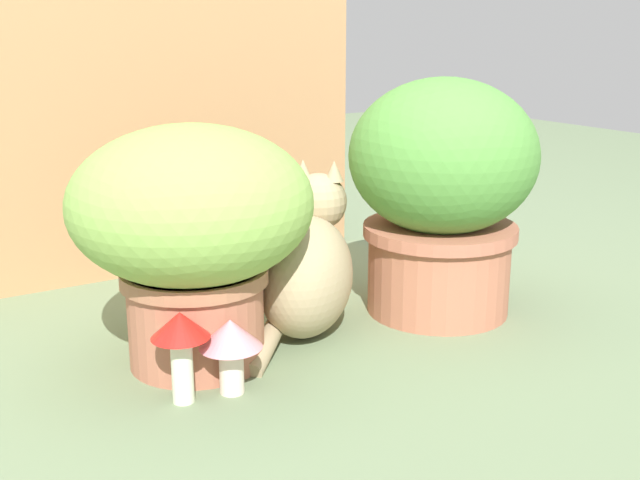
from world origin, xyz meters
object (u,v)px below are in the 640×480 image
at_px(mushroom_ornament_red, 181,337).
at_px(leafy_planter, 442,188).
at_px(mushroom_ornament_pink, 231,341).
at_px(grass_planter, 192,225).
at_px(cat, 307,268).

bearing_deg(mushroom_ornament_red, leafy_planter, 9.84).
height_order(mushroom_ornament_pink, mushroom_ornament_red, mushroom_ornament_red).
relative_size(mushroom_ornament_pink, mushroom_ornament_red, 0.84).
distance_m(leafy_planter, mushroom_ornament_red, 0.61).
height_order(grass_planter, leafy_planter, leafy_planter).
xyz_separation_m(leafy_planter, mushroom_ornament_red, (-0.58, -0.10, -0.14)).
relative_size(grass_planter, cat, 1.18).
relative_size(leafy_planter, cat, 1.34).
distance_m(cat, mushroom_ornament_pink, 0.29).
xyz_separation_m(grass_planter, mushroom_ornament_red, (-0.08, -0.13, -0.13)).
distance_m(grass_planter, leafy_planter, 0.51).
bearing_deg(mushroom_ornament_pink, leafy_planter, 12.48).
bearing_deg(mushroom_ornament_red, grass_planter, 58.00).
bearing_deg(grass_planter, cat, 6.23).
height_order(grass_planter, mushroom_ornament_pink, grass_planter).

